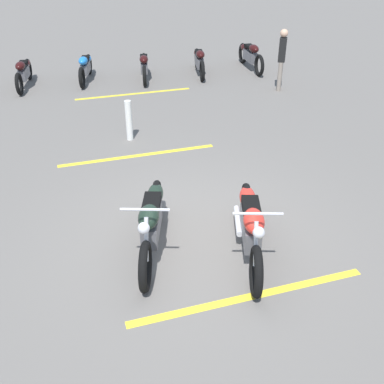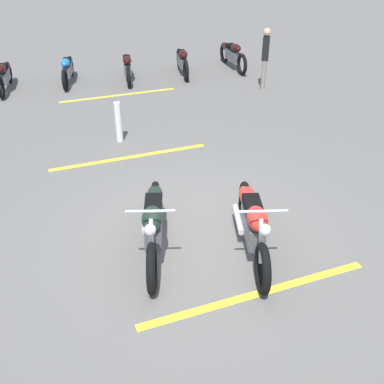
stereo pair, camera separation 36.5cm
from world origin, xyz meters
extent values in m
plane|color=#66605B|center=(0.00, 0.00, 0.00)|extent=(60.00, 60.00, 0.00)
torus|color=black|center=(-1.35, -0.50, 0.34)|extent=(0.68, 0.26, 0.67)
torus|color=black|center=(0.17, -0.85, 0.34)|extent=(0.68, 0.26, 0.67)
cube|color=#59595E|center=(-0.54, -0.68, 0.42)|extent=(0.87, 0.40, 0.32)
ellipsoid|color=red|center=(-0.80, -0.62, 0.72)|extent=(0.57, 0.39, 0.24)
ellipsoid|color=red|center=(0.01, -0.81, 0.56)|extent=(0.60, 0.36, 0.22)
cube|color=black|center=(-0.41, -0.71, 0.70)|extent=(0.48, 0.33, 0.09)
cylinder|color=silver|center=(-1.13, -0.55, 0.60)|extent=(0.27, 0.11, 0.56)
cylinder|color=silver|center=(-1.08, -0.56, 1.02)|extent=(0.17, 0.61, 0.04)
sphere|color=silver|center=(-1.27, -0.51, 0.88)|extent=(0.15, 0.15, 0.15)
cylinder|color=silver|center=(-0.12, -0.63, 0.26)|extent=(0.70, 0.24, 0.09)
torus|color=black|center=(-0.97, 0.85, 0.34)|extent=(0.68, 0.26, 0.67)
torus|color=black|center=(0.54, 0.49, 0.34)|extent=(0.68, 0.26, 0.67)
cube|color=#59595E|center=(-0.17, 0.66, 0.42)|extent=(0.87, 0.41, 0.32)
ellipsoid|color=black|center=(-0.43, 0.72, 0.72)|extent=(0.57, 0.39, 0.24)
ellipsoid|color=black|center=(0.39, 0.53, 0.56)|extent=(0.60, 0.36, 0.22)
cube|color=black|center=(-0.04, 0.63, 0.70)|extent=(0.48, 0.33, 0.09)
cylinder|color=silver|center=(-0.75, 0.80, 0.60)|extent=(0.27, 0.12, 0.56)
cylinder|color=silver|center=(-0.70, 0.79, 1.02)|extent=(0.18, 0.61, 0.04)
sphere|color=silver|center=(-0.90, 0.83, 0.88)|extent=(0.15, 0.15, 0.15)
cylinder|color=silver|center=(0.26, 0.70, 0.26)|extent=(0.70, 0.25, 0.09)
torus|color=black|center=(7.65, -3.66, 0.33)|extent=(0.66, 0.13, 0.65)
torus|color=black|center=(9.17, -3.61, 0.33)|extent=(0.66, 0.13, 0.65)
cube|color=#59595E|center=(8.46, -3.63, 0.41)|extent=(0.83, 0.24, 0.31)
ellipsoid|color=black|center=(8.20, -3.64, 0.70)|extent=(0.51, 0.29, 0.23)
ellipsoid|color=black|center=(9.02, -3.61, 0.55)|extent=(0.55, 0.25, 0.21)
cube|color=black|center=(8.59, -3.63, 0.68)|extent=(0.44, 0.25, 0.09)
torus|color=black|center=(7.49, -1.83, 0.31)|extent=(0.62, 0.17, 0.62)
torus|color=black|center=(8.92, -1.99, 0.31)|extent=(0.62, 0.17, 0.62)
cube|color=#59595E|center=(8.25, -1.91, 0.39)|extent=(0.79, 0.28, 0.29)
ellipsoid|color=black|center=(8.00, -1.89, 0.66)|extent=(0.50, 0.31, 0.22)
ellipsoid|color=black|center=(8.77, -1.97, 0.52)|extent=(0.54, 0.28, 0.20)
cube|color=black|center=(8.37, -1.93, 0.64)|extent=(0.43, 0.26, 0.08)
torus|color=black|center=(7.35, -0.11, 0.30)|extent=(0.61, 0.16, 0.60)
torus|color=black|center=(8.74, -0.26, 0.30)|extent=(0.61, 0.16, 0.60)
cube|color=#59595E|center=(8.09, -0.19, 0.38)|extent=(0.77, 0.28, 0.29)
ellipsoid|color=black|center=(7.85, -0.16, 0.65)|extent=(0.49, 0.30, 0.22)
ellipsoid|color=black|center=(8.60, -0.25, 0.50)|extent=(0.52, 0.27, 0.20)
cube|color=black|center=(8.21, -0.20, 0.63)|extent=(0.42, 0.26, 0.08)
torus|color=black|center=(7.54, 1.65, 0.30)|extent=(0.61, 0.19, 0.61)
torus|color=black|center=(8.93, 1.43, 0.30)|extent=(0.61, 0.19, 0.61)
cube|color=#59595E|center=(8.28, 1.53, 0.38)|extent=(0.78, 0.31, 0.29)
ellipsoid|color=blue|center=(8.04, 1.57, 0.65)|extent=(0.50, 0.32, 0.22)
ellipsoid|color=blue|center=(8.79, 1.45, 0.51)|extent=(0.53, 0.29, 0.20)
cube|color=black|center=(8.39, 1.51, 0.63)|extent=(0.43, 0.27, 0.08)
torus|color=black|center=(7.30, 3.32, 0.31)|extent=(0.62, 0.14, 0.61)
torus|color=black|center=(8.72, 3.21, 0.31)|extent=(0.62, 0.14, 0.61)
cube|color=#59595E|center=(8.06, 3.26, 0.38)|extent=(0.78, 0.26, 0.29)
ellipsoid|color=black|center=(7.81, 3.28, 0.66)|extent=(0.49, 0.29, 0.22)
ellipsoid|color=black|center=(8.58, 3.22, 0.51)|extent=(0.53, 0.26, 0.20)
cube|color=black|center=(8.18, 3.25, 0.64)|extent=(0.42, 0.25, 0.08)
cylinder|color=gray|center=(6.34, -3.81, 0.40)|extent=(0.12, 0.12, 0.80)
cylinder|color=gray|center=(6.19, -3.74, 0.40)|extent=(0.12, 0.12, 0.80)
cube|color=black|center=(6.26, -3.77, 1.11)|extent=(0.29, 0.27, 0.63)
sphere|color=tan|center=(6.26, -3.77, 1.55)|extent=(0.22, 0.22, 0.22)
cylinder|color=white|center=(3.73, 0.64, 0.44)|extent=(0.14, 0.14, 0.88)
cube|color=yellow|center=(-1.43, -0.42, 0.00)|extent=(0.43, 3.20, 0.01)
cube|color=yellow|center=(2.89, 0.56, 0.00)|extent=(0.43, 3.20, 0.01)
cube|color=yellow|center=(6.75, 0.28, 0.00)|extent=(0.43, 3.20, 0.01)
camera|label=1|loc=(-5.41, 1.17, 4.09)|focal=42.22mm
camera|label=2|loc=(-5.33, 1.53, 4.09)|focal=42.22mm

